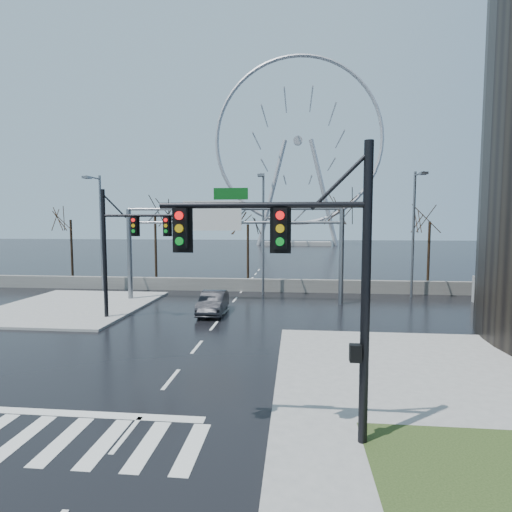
# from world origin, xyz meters

# --- Properties ---
(ground) EXTENTS (260.00, 260.00, 0.00)m
(ground) POSITION_xyz_m (0.00, 0.00, 0.00)
(ground) COLOR black
(ground) RESTS_ON ground
(sidewalk_right_ext) EXTENTS (12.00, 10.00, 0.15)m
(sidewalk_right_ext) POSITION_xyz_m (10.00, 2.00, 0.07)
(sidewalk_right_ext) COLOR gray
(sidewalk_right_ext) RESTS_ON ground
(sidewalk_far) EXTENTS (10.00, 12.00, 0.15)m
(sidewalk_far) POSITION_xyz_m (-11.00, 12.00, 0.07)
(sidewalk_far) COLOR gray
(sidewalk_far) RESTS_ON ground
(grass_strip) EXTENTS (5.00, 4.00, 0.02)m
(grass_strip) POSITION_xyz_m (9.00, -5.00, 0.15)
(grass_strip) COLOR #273716
(grass_strip) RESTS_ON sidewalk_near
(barrier_wall) EXTENTS (52.00, 0.50, 1.10)m
(barrier_wall) POSITION_xyz_m (0.00, 20.00, 0.55)
(barrier_wall) COLOR slate
(barrier_wall) RESTS_ON ground
(signal_mast_near) EXTENTS (5.52, 0.41, 8.00)m
(signal_mast_near) POSITION_xyz_m (5.14, -4.04, 4.87)
(signal_mast_near) COLOR black
(signal_mast_near) RESTS_ON ground
(signal_mast_far) EXTENTS (4.72, 0.41, 8.00)m
(signal_mast_far) POSITION_xyz_m (-5.87, 8.96, 4.83)
(signal_mast_far) COLOR black
(signal_mast_far) RESTS_ON ground
(sign_gantry) EXTENTS (16.36, 0.40, 7.60)m
(sign_gantry) POSITION_xyz_m (-0.38, 14.96, 5.18)
(sign_gantry) COLOR slate
(sign_gantry) RESTS_ON ground
(streetlight_left) EXTENTS (0.50, 2.55, 10.00)m
(streetlight_left) POSITION_xyz_m (-12.00, 18.16, 5.89)
(streetlight_left) COLOR slate
(streetlight_left) RESTS_ON ground
(streetlight_mid) EXTENTS (0.50, 2.55, 10.00)m
(streetlight_mid) POSITION_xyz_m (2.00, 18.16, 5.89)
(streetlight_mid) COLOR slate
(streetlight_mid) RESTS_ON ground
(streetlight_right) EXTENTS (0.50, 2.55, 10.00)m
(streetlight_right) POSITION_xyz_m (14.00, 18.16, 5.89)
(streetlight_right) COLOR slate
(streetlight_right) RESTS_ON ground
(tree_far_left) EXTENTS (3.50, 3.50, 7.00)m
(tree_far_left) POSITION_xyz_m (-18.00, 24.00, 5.57)
(tree_far_left) COLOR black
(tree_far_left) RESTS_ON ground
(tree_left) EXTENTS (3.75, 3.75, 7.50)m
(tree_left) POSITION_xyz_m (-9.00, 23.50, 5.98)
(tree_left) COLOR black
(tree_left) RESTS_ON ground
(tree_center) EXTENTS (3.25, 3.25, 6.50)m
(tree_center) POSITION_xyz_m (0.00, 24.50, 5.17)
(tree_center) COLOR black
(tree_center) RESTS_ON ground
(tree_right) EXTENTS (3.90, 3.90, 7.80)m
(tree_right) POSITION_xyz_m (9.00, 23.50, 6.22)
(tree_right) COLOR black
(tree_right) RESTS_ON ground
(tree_far_right) EXTENTS (3.40, 3.40, 6.80)m
(tree_far_right) POSITION_xyz_m (17.00, 24.00, 5.41)
(tree_far_right) COLOR black
(tree_far_right) RESTS_ON ground
(ferris_wheel) EXTENTS (45.00, 6.00, 50.91)m
(ferris_wheel) POSITION_xyz_m (5.00, 95.00, 26.13)
(ferris_wheel) COLOR gray
(ferris_wheel) RESTS_ON ground
(car) EXTENTS (1.70, 4.49, 1.46)m
(car) POSITION_xyz_m (-0.71, 11.16, 0.73)
(car) COLOR black
(car) RESTS_ON ground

